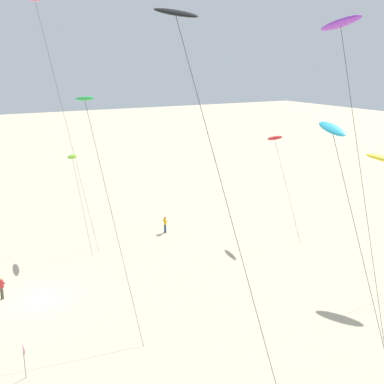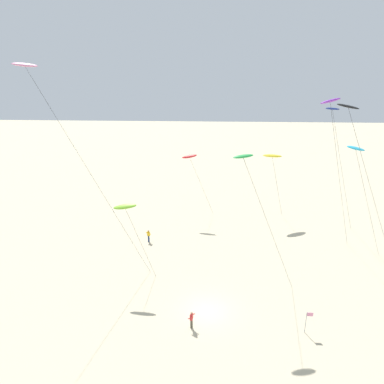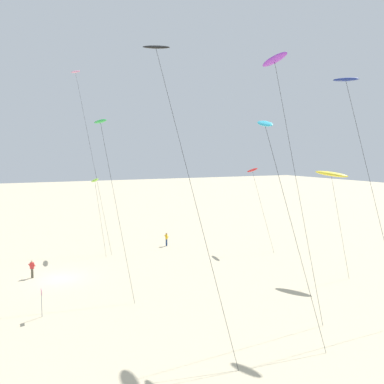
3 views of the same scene
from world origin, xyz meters
TOP-DOWN VIEW (x-y plane):
  - ground_plane at (0.00, 0.00)m, footprint 260.00×260.00m
  - kite_lime at (-8.56, 5.14)m, footprint 4.07×0.86m
  - kite_cyan at (16.05, 11.10)m, footprint 6.18×1.36m
  - kite_black at (12.37, 4.98)m, footprint 9.62×2.21m
  - kite_purple at (13.47, 13.66)m, footprint 6.03×1.40m
  - kite_navy at (15.51, 18.64)m, footprint 6.18×1.47m
  - kite_green at (3.08, 3.30)m, footprint 6.88×1.58m
  - kite_yellow at (9.25, 23.63)m, footprint 3.97×2.14m
  - kite_red at (-3.02, 23.00)m, footprint 4.90×1.05m
  - kite_pink at (-16.39, 4.73)m, footprint 11.26×2.40m
  - kite_flyer_nearest at (-7.93, 13.70)m, footprint 0.72×0.71m
  - kite_flyer_middle at (-1.34, -2.35)m, footprint 0.63×0.65m
  - marker_flag at (8.65, -2.40)m, footprint 0.56×0.05m

SIDE VIEW (x-z plane):
  - ground_plane at x=0.00m, z-range 0.00..0.00m
  - kite_flyer_nearest at x=-7.93m, z-range 0.06..1.73m
  - kite_flyer_middle at x=-1.34m, z-range 0.06..1.73m
  - marker_flag at x=8.65m, z-range 0.44..2.54m
  - kite_lime at x=-8.56m, z-range 3.93..12.78m
  - kite_red at x=-3.02m, z-range 4.42..14.37m
  - kite_yellow at x=9.25m, z-range 4.56..14.52m
  - kite_cyan at x=16.05m, z-range 6.32..20.18m
  - kite_green at x=3.08m, z-range 6.81..21.29m
  - kite_navy at x=15.51m, z-range 8.10..25.28m
  - kite_purple at x=13.47m, z-range 8.73..27.53m
  - kite_black at x=12.37m, z-range 8.70..27.62m
  - kite_pink at x=-16.39m, z-range 10.33..32.65m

